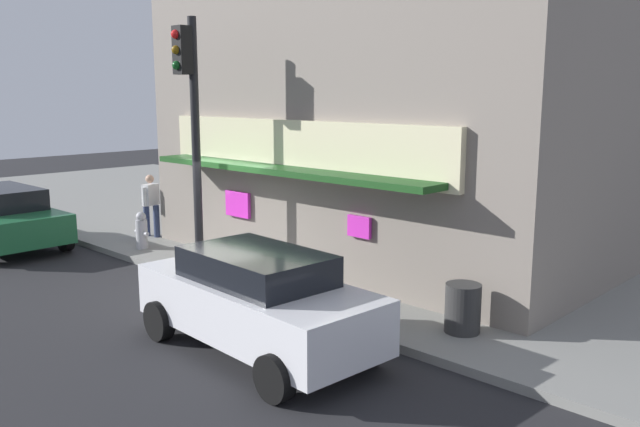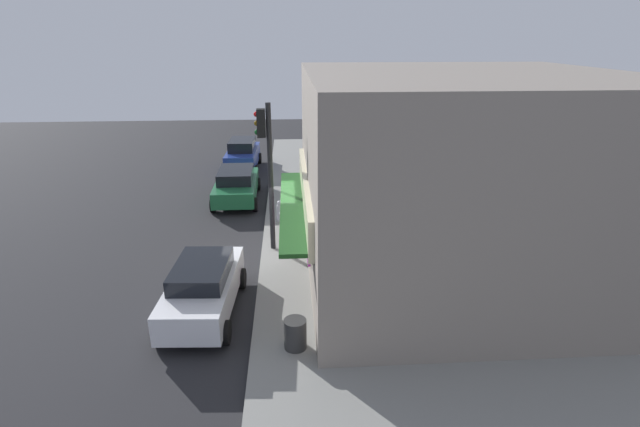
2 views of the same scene
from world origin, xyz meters
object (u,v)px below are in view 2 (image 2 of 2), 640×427
Objects in this scene: fire_hydrant at (280,211)px; parked_car_green at (236,184)px; parked_car_white at (203,287)px; parked_car_blue at (243,155)px; pedestrian at (301,193)px; traffic_light at (267,159)px; trash_can at (295,334)px.

fire_hydrant is 3.89m from parked_car_green.
parked_car_white is 15.64m from parked_car_blue.
pedestrian reaches higher than parked_car_white.
fire_hydrant is at bearing -41.91° from pedestrian.
pedestrian is at bearing 138.09° from fire_hydrant.
traffic_light reaches higher than trash_can.
trash_can is 12.29m from parked_car_green.
traffic_light is 1.23× the size of parked_car_white.
traffic_light reaches higher than parked_car_white.
parked_car_blue is (-7.87, -3.21, -0.14)m from pedestrian.
traffic_light is 1.16× the size of parked_car_green.
traffic_light reaches higher than pedestrian.
parked_car_blue is at bearing -171.08° from trash_can.
trash_can is 0.48× the size of pedestrian.
parked_car_blue is 0.94× the size of parked_car_green.
traffic_light is 6.79m from parked_car_green.
parked_car_green is (-2.23, -3.03, -0.25)m from pedestrian.
pedestrian reaches higher than fire_hydrant.
parked_car_green is at bearing -179.82° from parked_car_white.
pedestrian is 0.36× the size of parked_car_green.
parked_car_blue is at bearing -165.56° from fire_hydrant.
pedestrian is (-1.02, 0.92, 0.47)m from fire_hydrant.
traffic_light is 6.70× the size of trash_can.
parked_car_white is at bearing -21.13° from pedestrian.
pedestrian is at bearing 22.18° from parked_car_blue.
trash_can is at bearing 52.00° from parked_car_white.
fire_hydrant is 7.07m from parked_car_white.
trash_can is 9.80m from pedestrian.
parked_car_green is at bearing -167.80° from trash_can.
parked_car_white is (-2.00, -2.56, 0.29)m from trash_can.
fire_hydrant is at bearing 33.04° from parked_car_green.
fire_hydrant is 8.77m from trash_can.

